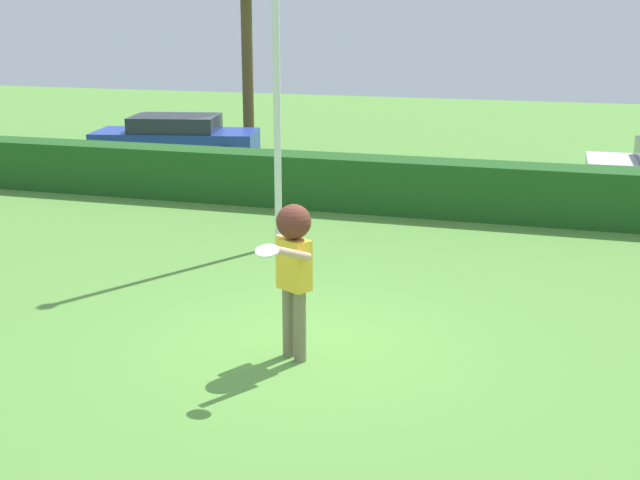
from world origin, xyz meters
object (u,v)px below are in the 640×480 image
(frisbee, at_px, (267,251))
(parked_car_blue, at_px, (176,137))
(person, at_px, (293,258))
(lamppost, at_px, (276,18))

(frisbee, height_order, parked_car_blue, frisbee)
(person, height_order, frisbee, person)
(frisbee, distance_m, lamppost, 5.97)
(frisbee, height_order, lamppost, lamppost)
(person, bearing_deg, lamppost, 111.87)
(parked_car_blue, bearing_deg, person, -57.85)
(frisbee, relative_size, parked_car_blue, 0.06)
(person, height_order, lamppost, lamppost)
(frisbee, distance_m, parked_car_blue, 14.01)
(person, bearing_deg, parked_car_blue, 122.15)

